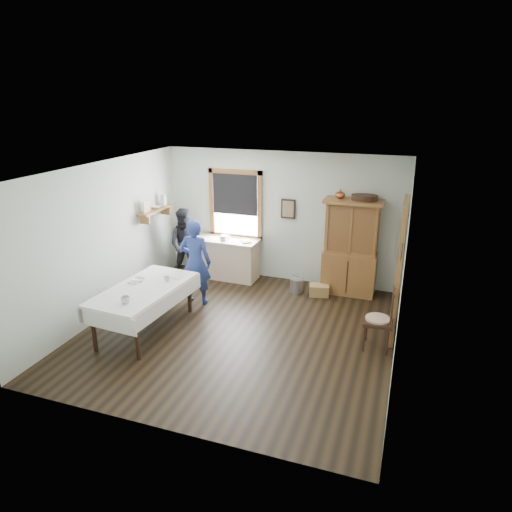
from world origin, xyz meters
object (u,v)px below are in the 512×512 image
Objects in this scene: dining_table at (145,309)px; wicker_basket at (319,290)px; work_counter at (224,258)px; china_hutch at (351,248)px; pail at (297,285)px; figure_dark at (187,247)px; woman_blue at (196,265)px; spindle_chair at (378,318)px.

wicker_basket is at bearing 43.21° from dining_table.
china_hutch is (2.66, 0.04, 0.51)m from work_counter.
wicker_basket is at bearing -5.74° from work_counter.
figure_dark reaches higher than pail.
dining_table is at bearing -95.24° from work_counter.
dining_table is 1.36× the size of figure_dark.
dining_table is at bearing -130.63° from pail.
woman_blue is (0.01, -1.35, 0.33)m from work_counter.
woman_blue is (-2.14, -1.07, 0.65)m from wicker_basket.
wicker_basket is 0.25× the size of woman_blue.
dining_table is 3.78m from spindle_chair.
spindle_chair reaches higher than dining_table.
china_hutch is 1.30m from pail.
china_hutch is 0.98× the size of dining_table.
china_hutch is 5.03× the size of wicker_basket.
wicker_basket is (-0.51, -0.33, -0.83)m from china_hutch.
work_counter is 1.39m from woman_blue.
china_hutch is 3.40m from figure_dark.
figure_dark is at bearing -178.58° from pail.
figure_dark is (-2.86, -0.04, 0.60)m from wicker_basket.
china_hutch reaches higher than dining_table.
spindle_chair is at bearing 10.15° from dining_table.
woman_blue is 1.26m from figure_dark.
wicker_basket is 2.48m from woman_blue.
figure_dark is (-0.39, 2.28, 0.33)m from dining_table.
woman_blue is (-1.68, -1.09, 0.61)m from pail.
pail is 0.19× the size of woman_blue.
woman_blue is (-2.65, -1.39, -0.19)m from china_hutch.
woman_blue reaches higher than figure_dark.
figure_dark is (-3.37, -0.36, -0.23)m from china_hutch.
spindle_chair is 3.57× the size of pail.
work_counter is 0.99× the size of woman_blue.
figure_dark is at bearing 155.77° from spindle_chair.
work_counter is 2.19m from wicker_basket.
china_hutch is 1.03m from wicker_basket.
dining_table is 6.67× the size of pail.
pail is (-0.97, -0.30, -0.80)m from china_hutch.
woman_blue is 1.07× the size of figure_dark.
woman_blue is at bearing -153.51° from wicker_basket.
dining_table reaches higher than wicker_basket.
pail is 0.77× the size of wicker_basket.
dining_table is (-0.32, -2.61, -0.05)m from work_counter.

